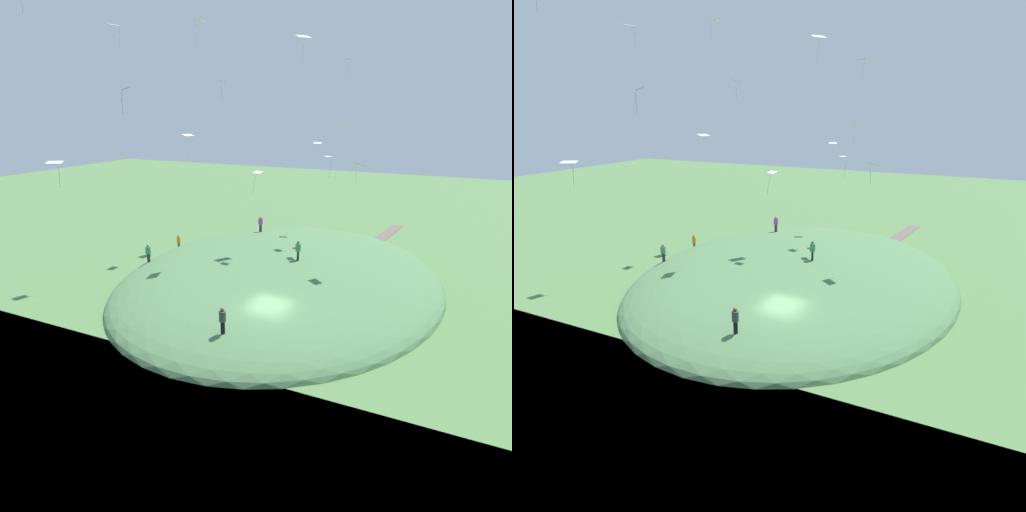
# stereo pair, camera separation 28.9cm
# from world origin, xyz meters

# --- Properties ---
(ground_plane) EXTENTS (160.00, 160.00, 0.00)m
(ground_plane) POSITION_xyz_m (0.00, 0.00, 0.00)
(ground_plane) COLOR #527B44
(grass_hill) EXTENTS (31.75, 25.72, 4.59)m
(grass_hill) POSITION_xyz_m (8.86, 2.68, 0.00)
(grass_hill) COLOR #517C4C
(grass_hill) RESTS_ON ground_plane
(dirt_path) EXTENTS (11.26, 2.87, 0.04)m
(dirt_path) POSITION_xyz_m (26.58, -2.61, 0.02)
(dirt_path) COLOR #685750
(dirt_path) RESTS_ON ground_plane
(person_near_shore) EXTENTS (0.59, 0.59, 1.61)m
(person_near_shore) POSITION_xyz_m (8.08, 1.05, 3.27)
(person_near_shore) COLOR black
(person_near_shore) RESTS_ON grass_hill
(person_with_child) EXTENTS (0.45, 0.45, 1.58)m
(person_with_child) POSITION_xyz_m (12.35, 15.50, 0.99)
(person_with_child) COLOR #545242
(person_with_child) RESTS_ON ground_plane
(person_on_hilltop) EXTENTS (0.56, 0.56, 1.66)m
(person_on_hilltop) POSITION_xyz_m (-3.68, 1.29, 2.42)
(person_on_hilltop) COLOR black
(person_on_hilltop) RESTS_ON grass_hill
(person_watching_kites) EXTENTS (0.64, 0.64, 1.63)m
(person_watching_kites) POSITION_xyz_m (5.57, 13.91, 2.02)
(person_watching_kites) COLOR #282343
(person_watching_kites) RESTS_ON grass_hill
(person_walking_path) EXTENTS (0.50, 0.50, 1.66)m
(person_walking_path) POSITION_xyz_m (16.38, 8.15, 2.80)
(person_walking_path) COLOR #382A2A
(person_walking_path) RESTS_ON grass_hill
(kite_0) EXTENTS (0.88, 0.87, 1.73)m
(kite_0) POSITION_xyz_m (11.39, -0.07, 9.98)
(kite_0) COLOR white
(kite_1) EXTENTS (1.04, 1.14, 1.57)m
(kite_1) POSITION_xyz_m (-4.18, 12.40, 10.57)
(kite_1) COLOR white
(kite_2) EXTENTS (1.26, 1.04, 1.38)m
(kite_2) POSITION_xyz_m (7.92, 7.45, 15.67)
(kite_2) COLOR white
(kite_3) EXTENTS (0.72, 0.76, 1.99)m
(kite_3) POSITION_xyz_m (15.36, 0.06, 12.41)
(kite_3) COLOR white
(kite_4) EXTENTS (1.27, 1.04, 2.33)m
(kite_4) POSITION_xyz_m (13.82, 14.77, 11.20)
(kite_4) COLOR white
(kite_5) EXTENTS (0.96, 0.91, 1.53)m
(kite_5) POSITION_xyz_m (-1.92, 8.38, 14.75)
(kite_5) COLOR white
(kite_6) EXTENTS (0.88, 0.96, 1.27)m
(kite_6) POSITION_xyz_m (16.20, 0.07, 17.55)
(kite_6) COLOR #F1DFD1
(kite_7) EXTENTS (1.15, 0.94, 1.71)m
(kite_7) POSITION_xyz_m (5.14, 15.03, 19.58)
(kite_7) COLOR white
(kite_8) EXTENTS (1.38, 1.34, 2.17)m
(kite_8) POSITION_xyz_m (13.16, 2.97, 19.09)
(kite_8) COLOR white
(kite_9) EXTENTS (0.98, 1.07, 1.45)m
(kite_9) POSITION_xyz_m (8.03, -3.25, 9.93)
(kite_9) COLOR white
(kite_10) EXTENTS (0.70, 0.86, 1.36)m
(kite_10) POSITION_xyz_m (18.02, 2.98, 10.58)
(kite_10) COLOR white
(kite_11) EXTENTS (0.70, 0.87, 1.80)m
(kite_11) POSITION_xyz_m (8.00, 4.60, 8.88)
(kite_11) COLOR white
(kite_13) EXTENTS (0.99, 0.75, 2.11)m
(kite_13) POSITION_xyz_m (13.83, 13.05, 20.98)
(kite_13) COLOR white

